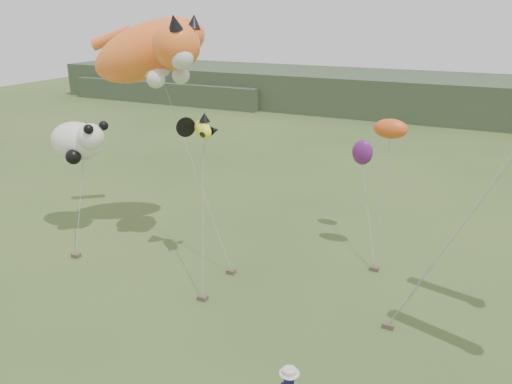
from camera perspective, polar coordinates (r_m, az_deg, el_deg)
ground at (r=16.01m, az=-2.10°, el=-20.47°), size 120.00×120.00×0.00m
headland at (r=56.81m, az=16.31°, el=10.56°), size 90.00×13.00×4.00m
sandbag_anchors at (r=20.50m, az=-0.84°, el=-10.20°), size 14.11×5.38×0.18m
cat_kite at (r=23.32m, az=-11.48°, el=15.57°), size 7.06×4.91×4.08m
fish_kite at (r=20.66m, az=-6.90°, el=7.34°), size 2.33×1.53×1.12m
panda_kite at (r=25.24m, az=-19.61°, el=5.53°), size 3.23×2.09×2.01m
misc_kites at (r=22.93m, az=13.68°, el=5.79°), size 2.74×2.62×2.69m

